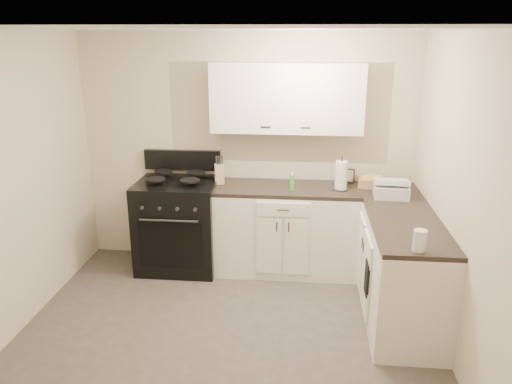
# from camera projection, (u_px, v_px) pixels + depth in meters

# --- Properties ---
(floor) EXTENTS (3.60, 3.60, 0.00)m
(floor) POSITION_uv_depth(u_px,v_px,m) (224.00, 348.00, 4.10)
(floor) COLOR #473F38
(floor) RESTS_ON ground
(ceiling) EXTENTS (3.60, 3.60, 0.00)m
(ceiling) POSITION_uv_depth(u_px,v_px,m) (216.00, 29.00, 3.34)
(ceiling) COLOR white
(ceiling) RESTS_ON wall_back
(wall_back) EXTENTS (3.60, 0.00, 3.60)m
(wall_back) POSITION_uv_depth(u_px,v_px,m) (247.00, 151.00, 5.42)
(wall_back) COLOR beige
(wall_back) RESTS_ON ground
(wall_right) EXTENTS (0.00, 3.60, 3.60)m
(wall_right) POSITION_uv_depth(u_px,v_px,m) (470.00, 213.00, 3.55)
(wall_right) COLOR beige
(wall_right) RESTS_ON ground
(wall_front) EXTENTS (3.60, 0.00, 3.60)m
(wall_front) POSITION_uv_depth(u_px,v_px,m) (147.00, 351.00, 2.01)
(wall_front) COLOR beige
(wall_front) RESTS_ON ground
(base_cabinets_back) EXTENTS (1.55, 0.60, 0.90)m
(base_cabinets_back) POSITION_uv_depth(u_px,v_px,m) (284.00, 231.00, 5.34)
(base_cabinets_back) COLOR white
(base_cabinets_back) RESTS_ON floor
(base_cabinets_right) EXTENTS (0.60, 1.90, 0.90)m
(base_cabinets_right) POSITION_uv_depth(u_px,v_px,m) (396.00, 261.00, 4.63)
(base_cabinets_right) COLOR white
(base_cabinets_right) RESTS_ON floor
(countertop_back) EXTENTS (1.55, 0.60, 0.04)m
(countertop_back) POSITION_uv_depth(u_px,v_px,m) (285.00, 189.00, 5.20)
(countertop_back) COLOR black
(countertop_back) RESTS_ON base_cabinets_back
(countertop_right) EXTENTS (0.60, 1.90, 0.04)m
(countertop_right) POSITION_uv_depth(u_px,v_px,m) (401.00, 214.00, 4.49)
(countertop_right) COLOR black
(countertop_right) RESTS_ON base_cabinets_right
(upper_cabinets) EXTENTS (1.55, 0.30, 0.70)m
(upper_cabinets) POSITION_uv_depth(u_px,v_px,m) (287.00, 98.00, 5.06)
(upper_cabinets) COLOR white
(upper_cabinets) RESTS_ON wall_back
(stove) EXTENTS (0.85, 0.72, 1.02)m
(stove) POSITION_uv_depth(u_px,v_px,m) (179.00, 227.00, 5.42)
(stove) COLOR black
(stove) RESTS_ON floor
(knife_block) EXTENTS (0.11, 0.11, 0.21)m
(knife_block) POSITION_uv_depth(u_px,v_px,m) (219.00, 174.00, 5.28)
(knife_block) COLOR #D5B683
(knife_block) RESTS_ON countertop_back
(paper_towel) EXTENTS (0.14, 0.14, 0.30)m
(paper_towel) POSITION_uv_depth(u_px,v_px,m) (341.00, 175.00, 5.07)
(paper_towel) COLOR white
(paper_towel) RESTS_ON countertop_back
(soap_bottle) EXTENTS (0.06, 0.06, 0.16)m
(soap_bottle) POSITION_uv_depth(u_px,v_px,m) (292.00, 183.00, 5.07)
(soap_bottle) COLOR green
(soap_bottle) RESTS_ON countertop_back
(picture_frame) EXTENTS (0.13, 0.08, 0.16)m
(picture_frame) POSITION_uv_depth(u_px,v_px,m) (349.00, 176.00, 5.32)
(picture_frame) COLOR black
(picture_frame) RESTS_ON countertop_back
(wicker_basket) EXTENTS (0.31, 0.23, 0.09)m
(wicker_basket) POSITION_uv_depth(u_px,v_px,m) (372.00, 183.00, 5.17)
(wicker_basket) COLOR tan
(wicker_basket) RESTS_ON countertop_right
(countertop_grill) EXTENTS (0.35, 0.33, 0.12)m
(countertop_grill) POSITION_uv_depth(u_px,v_px,m) (391.00, 190.00, 4.88)
(countertop_grill) COLOR silver
(countertop_grill) RESTS_ON countertop_right
(glass_jar) EXTENTS (0.13, 0.13, 0.16)m
(glass_jar) POSITION_uv_depth(u_px,v_px,m) (420.00, 241.00, 3.65)
(glass_jar) COLOR silver
(glass_jar) RESTS_ON countertop_right
(oven_mitt_near) EXTENTS (0.02, 0.13, 0.23)m
(oven_mitt_near) POSITION_uv_depth(u_px,v_px,m) (367.00, 279.00, 4.21)
(oven_mitt_near) COLOR black
(oven_mitt_near) RESTS_ON base_cabinets_right
(oven_mitt_far) EXTENTS (0.02, 0.17, 0.30)m
(oven_mitt_far) POSITION_uv_depth(u_px,v_px,m) (367.00, 278.00, 4.23)
(oven_mitt_far) COLOR black
(oven_mitt_far) RESTS_ON base_cabinets_right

